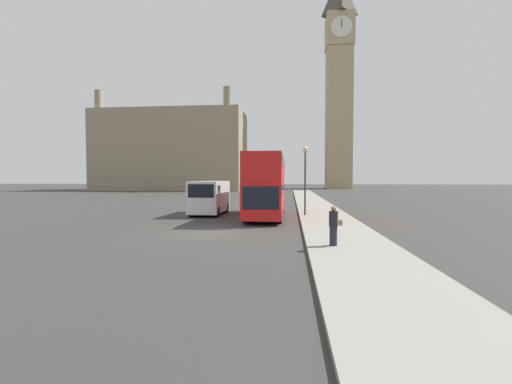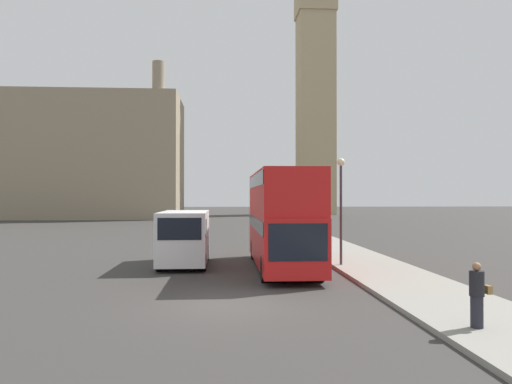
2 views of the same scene
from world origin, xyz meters
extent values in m
plane|color=#383533|center=(0.00, 0.00, 0.00)|extent=(300.00, 300.00, 0.00)
cube|color=gray|center=(6.81, 0.00, 0.07)|extent=(3.61, 120.00, 0.15)
cube|color=tan|center=(17.45, 78.87, 19.02)|extent=(6.70, 6.70, 38.03)
cube|color=gray|center=(-24.28, 63.40, 9.35)|extent=(34.90, 14.63, 18.70)
cylinder|color=gray|center=(-9.45, 57.19, 20.76)|extent=(1.76, 1.76, 4.11)
cube|color=red|center=(2.63, 7.39, 1.40)|extent=(2.42, 10.01, 2.23)
cube|color=red|center=(2.63, 7.39, 3.45)|extent=(2.42, 9.81, 1.88)
cube|color=black|center=(2.63, 7.39, 2.09)|extent=(2.46, 9.61, 0.55)
cube|color=black|center=(2.63, 7.39, 4.02)|extent=(2.46, 9.41, 0.55)
cube|color=black|center=(2.63, 2.37, 1.67)|extent=(2.13, 0.03, 1.34)
cylinder|color=black|center=(1.76, 3.88, 0.52)|extent=(0.68, 1.04, 1.04)
cylinder|color=black|center=(3.50, 3.88, 0.52)|extent=(0.68, 1.04, 1.04)
cylinder|color=black|center=(1.76, 10.89, 0.52)|extent=(0.68, 1.04, 1.04)
cylinder|color=black|center=(3.50, 10.89, 0.52)|extent=(0.68, 1.04, 1.04)
cube|color=white|center=(-1.89, 8.80, 1.40)|extent=(2.19, 5.32, 2.36)
cube|color=black|center=(-1.89, 6.13, 1.92)|extent=(1.86, 0.02, 0.95)
cube|color=black|center=(-1.89, 7.08, 1.92)|extent=(2.22, 0.96, 0.76)
cylinder|color=black|center=(-2.71, 7.00, 0.39)|extent=(0.55, 0.79, 0.79)
cylinder|color=black|center=(-1.07, 7.00, 0.39)|extent=(0.55, 0.79, 0.79)
cylinder|color=black|center=(-2.71, 10.61, 0.39)|extent=(0.55, 0.79, 0.79)
cylinder|color=black|center=(-1.07, 10.61, 0.39)|extent=(0.55, 0.79, 0.79)
cylinder|color=#23232D|center=(6.04, -3.64, 0.53)|extent=(0.30, 0.30, 0.76)
cylinder|color=black|center=(6.04, -3.64, 1.21)|extent=(0.35, 0.35, 0.60)
sphere|color=#9E704C|center=(6.04, -3.64, 1.61)|extent=(0.21, 0.21, 0.21)
cube|color=olive|center=(6.32, -3.64, 1.06)|extent=(0.12, 0.24, 0.20)
cylinder|color=#38383D|center=(5.41, 7.54, 2.44)|extent=(0.12, 0.12, 4.57)
sphere|color=beige|center=(5.41, 7.54, 4.90)|extent=(0.36, 0.36, 0.36)
camera|label=1|loc=(4.35, -17.25, 2.80)|focal=24.00mm
camera|label=2|loc=(-0.01, -15.23, 3.28)|focal=35.00mm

